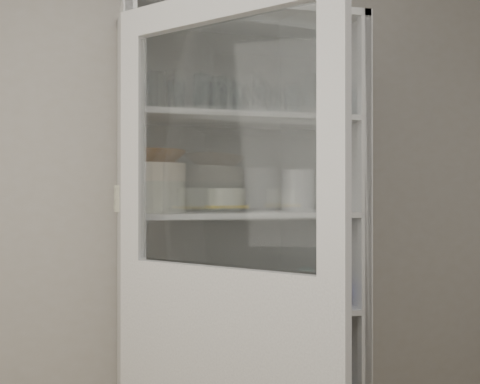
{
  "coord_description": "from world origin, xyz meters",
  "views": [
    {
      "loc": [
        -0.47,
        -1.19,
        1.34
      ],
      "look_at": [
        0.2,
        1.27,
        1.34
      ],
      "focal_mm": 45.0,
      "sensor_mm": 36.0,
      "label": 1
    }
  ],
  "objects": [
    {
      "name": "tumbler_3",
      "position": [
        0.12,
        1.16,
        1.73
      ],
      "size": [
        0.08,
        0.08,
        0.13
      ],
      "primitive_type": "cylinder",
      "rotation": [
        0.0,
        0.0,
        -0.36
      ],
      "color": "silver",
      "rests_on": "shelf_glass"
    },
    {
      "name": "glass_platter",
      "position": [
        0.14,
        1.28,
        1.27
      ],
      "size": [
        0.38,
        0.38,
        0.02
      ],
      "primitive_type": "cylinder",
      "rotation": [
        0.0,
        0.0,
        0.39
      ],
      "color": "silver",
      "rests_on": "shelf_plates"
    },
    {
      "name": "goblet_3",
      "position": [
        0.46,
        1.34,
        1.75
      ],
      "size": [
        0.08,
        0.08,
        0.18
      ],
      "primitive_type": null,
      "color": "silver",
      "rests_on": "shelf_glass"
    },
    {
      "name": "yellow_trivet",
      "position": [
        0.14,
        1.28,
        1.28
      ],
      "size": [
        0.17,
        0.17,
        0.01
      ],
      "primitive_type": "cube",
      "rotation": [
        0.0,
        0.0,
        -0.05
      ],
      "color": "gold",
      "rests_on": "glass_platter"
    },
    {
      "name": "tumbler_4",
      "position": [
        0.39,
        1.15,
        1.72
      ],
      "size": [
        0.08,
        0.08,
        0.12
      ],
      "primitive_type": "cylinder",
      "rotation": [
        0.0,
        0.0,
        -0.27
      ],
      "color": "silver",
      "rests_on": "shelf_glass"
    },
    {
      "name": "white_canister",
      "position": [
        -0.21,
        1.28,
        0.93
      ],
      "size": [
        0.15,
        0.15,
        0.14
      ],
      "primitive_type": "cylinder",
      "rotation": [
        0.0,
        0.0,
        0.23
      ],
      "color": "silver",
      "rests_on": "shelf_mugs"
    },
    {
      "name": "white_ramekin",
      "position": [
        0.14,
        1.28,
        1.32
      ],
      "size": [
        0.21,
        0.21,
        0.07
      ],
      "primitive_type": "cylinder",
      "rotation": [
        0.0,
        0.0,
        0.34
      ],
      "color": "silver",
      "rests_on": "yellow_trivet"
    },
    {
      "name": "terracotta_bowl",
      "position": [
        -0.16,
        1.24,
        1.49
      ],
      "size": [
        0.3,
        0.3,
        0.06
      ],
      "primitive_type": "imported",
      "rotation": [
        0.0,
        0.0,
        -0.42
      ],
      "color": "brown",
      "rests_on": "cream_bowl"
    },
    {
      "name": "pantry_cabinet",
      "position": [
        0.2,
        1.34,
        0.94
      ],
      "size": [
        1.0,
        0.45,
        2.1
      ],
      "color": "#BDBEBD",
      "rests_on": "floor"
    },
    {
      "name": "teal_jar",
      "position": [
        0.24,
        1.3,
        0.91
      ],
      "size": [
        0.08,
        0.08,
        0.1
      ],
      "color": "#1F7F79",
      "rests_on": "shelf_mugs"
    },
    {
      "name": "cream_bowl",
      "position": [
        -0.16,
        1.24,
        1.42
      ],
      "size": [
        0.28,
        0.28,
        0.07
      ],
      "primitive_type": "cylinder",
      "rotation": [
        0.0,
        0.0,
        0.25
      ],
      "color": "#F3E0C4",
      "rests_on": "plate_stack_front"
    },
    {
      "name": "goblet_0",
      "position": [
        -0.06,
        1.34,
        1.74
      ],
      "size": [
        0.07,
        0.07,
        0.16
      ],
      "primitive_type": null,
      "color": "silver",
      "rests_on": "shelf_glass"
    },
    {
      "name": "wall_back",
      "position": [
        0.0,
        1.5,
        1.3
      ],
      "size": [
        3.6,
        0.02,
        2.6
      ],
      "primitive_type": "cube",
      "color": "#A6A096",
      "rests_on": "ground"
    },
    {
      "name": "mug_blue",
      "position": [
        0.6,
        1.2,
        0.91
      ],
      "size": [
        0.16,
        0.16,
        0.1
      ],
      "primitive_type": "imported",
      "rotation": [
        0.0,
        0.0,
        0.35
      ],
      "color": "#071F98",
      "rests_on": "shelf_mugs"
    },
    {
      "name": "mug_white",
      "position": [
        0.36,
        1.18,
        0.91
      ],
      "size": [
        0.14,
        0.14,
        0.1
      ],
      "primitive_type": "imported",
      "rotation": [
        0.0,
        0.0,
        -0.42
      ],
      "color": "silver",
      "rests_on": "shelf_mugs"
    },
    {
      "name": "tumbler_2",
      "position": [
        0.07,
        1.13,
        1.73
      ],
      "size": [
        0.09,
        0.09,
        0.14
      ],
      "primitive_type": "cylinder",
      "rotation": [
        0.0,
        0.0,
        -0.3
      ],
      "color": "silver",
      "rests_on": "shelf_glass"
    },
    {
      "name": "grey_bowl_stack",
      "position": [
        0.46,
        1.28,
        1.35
      ],
      "size": [
        0.14,
        0.14,
        0.18
      ],
      "primitive_type": "cylinder",
      "color": "silver",
      "rests_on": "shelf_plates"
    },
    {
      "name": "goblet_2",
      "position": [
        0.34,
        1.36,
        1.75
      ],
      "size": [
        0.08,
        0.08,
        0.18
      ],
      "primitive_type": null,
      "color": "silver",
      "rests_on": "shelf_glass"
    },
    {
      "name": "measuring_cups",
      "position": [
        0.04,
        1.18,
        0.88
      ],
      "size": [
        0.1,
        0.1,
        0.04
      ],
      "primitive_type": "cylinder",
      "color": "#BDBDBD",
      "rests_on": "shelf_mugs"
    },
    {
      "name": "tumbler_0",
      "position": [
        -0.18,
        1.11,
        1.73
      ],
      "size": [
        0.09,
        0.09,
        0.14
      ],
      "primitive_type": "cylinder",
      "rotation": [
        0.0,
        0.0,
        0.41
      ],
      "color": "silver",
      "rests_on": "shelf_glass"
    },
    {
      "name": "tumbler_8",
      "position": [
        0.09,
        1.24,
        1.73
      ],
      "size": [
        0.08,
        0.08,
        0.14
      ],
      "primitive_type": "cylinder",
      "rotation": [
        0.0,
        0.0,
        -0.2
      ],
      "color": "silver",
      "rests_on": "shelf_glass"
    },
    {
      "name": "tumbler_10",
      "position": [
        0.35,
        1.25,
        1.73
      ],
      "size": [
        0.09,
        0.09,
        0.13
      ],
      "primitive_type": "cylinder",
      "rotation": [
        0.0,
        0.0,
        0.38
      ],
      "color": "silver",
      "rests_on": "shelf_glass"
    },
    {
      "name": "cupboard_door",
      "position": [
        -0.02,
        0.7,
        0.87
      ],
      "size": [
        0.59,
        0.73,
        2.0
      ],
      "rotation": [
        0.0,
        0.0,
        -0.9
      ],
      "color": "#BDBEBD",
      "rests_on": "floor"
    },
    {
      "name": "tumbler_9",
      "position": [
        0.18,
        1.25,
        1.72
      ],
      "size": [
        0.07,
        0.07,
        0.12
      ],
      "primitive_type": "cylinder",
      "rotation": [
        0.0,
        0.0,
        -0.11
      ],
      "color": "silver",
      "rests_on": "shelf_glass"
    },
    {
      "name": "tumbler_6",
      "position": [
        0.61,
        1.14,
        1.73
      ],
      "size": [
        0.07,
        0.07,
        0.14
      ],
      "primitive_type": "cylinder",
      "rotation": [
        0.0,
        0.0,
        -0.0
      ],
      "color": "silver",
      "rests_on": "shelf_glass"
    },
    {
      "name": "tumbler_11",
      "position": [
        0.2,
        1.28,
        1.74
      ],
      "size": [
        0.09,
        0.09,
        0.15
      ],
      "primitive_type": "cylinder",
      "rotation": [
        0.0,
        0.0,
        0.34
      ],
      "color": "silver",
      "rests_on": "shelf_glass"
    },
    {
      "name": "tumbler_1",
      "position": [
        0.0,
        1.13,
        1.73
      ],
      "size": [
        0.08,
        0.08,
        0.14
      ],
      "primitive_type": "cylinder",
      "rotation": [
        0.0,
        0.0,
        0.1
      ],
      "color": "silver",
      "rests_on": "shelf_glass"
    },
    {
      "name": "goblet_1",
      "position": [
        0.08,
        1.37,
        1.75
      ],
      "size": [
        0.08,
        0.08,
        0.18
      ],
      "primitive_type": null,
      "color": "silver",
      "rests_on": "shelf_glass"
    },
    {
      "name": "tumbler_7",
      "position": [
        -0.07,
        1.29,
        1.73
      ],
      "size": [
        0.08,
        0.08,
        0.15
      ],
      "primitive_type": "cylinder",
      "rotation": [
        0.0,
        0.0,
        -0.13
      ],
      "color": "silver",
      "rests_on": "shelf_glass"
    },
    {
      "name": "tumbler_5",
      "position": [
        0.6,
        1.12,
        1.73
      ],
      "size": [
        0.07,
        0.07,
        0.13
      ],
      "primitive_type": "cylinder",
      "rotation": [
        0.0,
        0.0,
        -0.17
      ],
      "color": "silver",
      "rests_on": "shelf_glass"
    },
    {
      "name": "plate_stack_back",
      "position": [
        -0.21,
        1.41,
        1.32
      ],
      "size": [
        0.21,
        0.21,
        0.11
      ],
      "primitive_type": "cylinder",
      "color": "silver",
      "rests_on": "shelf_plates"
    },
    {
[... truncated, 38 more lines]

